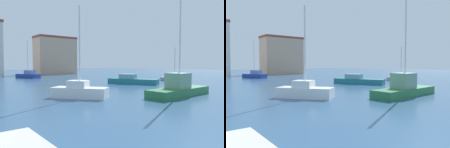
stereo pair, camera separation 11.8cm
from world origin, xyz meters
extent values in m
plane|color=#2D5175|center=(15.00, 20.00, 0.00)|extent=(160.00, 160.00, 0.00)
cube|color=#233D93|center=(13.78, 33.25, 0.36)|extent=(3.27, 4.96, 0.73)
cube|color=#6E7DB1|center=(13.98, 32.80, 1.07)|extent=(1.73, 2.12, 0.69)
cylinder|color=silver|center=(13.78, 33.25, 3.71)|extent=(0.12, 0.12, 5.96)
cube|color=#1E707A|center=(20.32, 13.13, 0.33)|extent=(4.17, 6.42, 0.66)
cube|color=#6B9CA2|center=(20.02, 13.76, 0.95)|extent=(2.00, 2.37, 0.58)
cube|color=gray|center=(29.23, 13.10, 0.27)|extent=(4.05, 3.99, 0.54)
cube|color=#ADB0B5|center=(29.60, 12.74, 0.86)|extent=(1.48, 1.48, 0.64)
cylinder|color=silver|center=(29.23, 13.10, 2.80)|extent=(0.12, 0.12, 4.52)
cube|color=white|center=(9.42, 7.75, 0.39)|extent=(3.64, 4.19, 0.77)
cube|color=silver|center=(9.35, 7.85, 1.03)|extent=(1.79, 1.83, 0.51)
cylinder|color=silver|center=(9.42, 7.75, 3.77)|extent=(0.12, 0.12, 5.99)
cube|color=#28703D|center=(16.03, 3.65, 0.31)|extent=(6.51, 2.14, 0.62)
cube|color=gray|center=(15.81, 3.64, 1.21)|extent=(1.70, 1.48, 1.19)
cylinder|color=silver|center=(16.03, 3.65, 4.81)|extent=(0.12, 0.12, 8.37)
cube|color=tan|center=(24.39, 45.08, 4.45)|extent=(9.70, 5.09, 8.89)
cube|color=brown|center=(24.39, 45.08, 9.14)|extent=(9.89, 5.19, 0.50)
camera|label=1|loc=(1.35, -5.93, 2.50)|focal=34.13mm
camera|label=2|loc=(1.45, -6.00, 2.50)|focal=34.13mm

